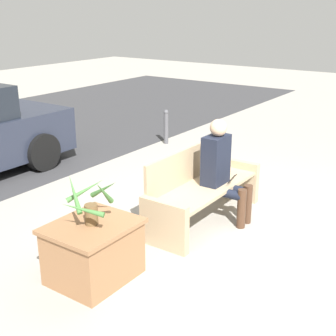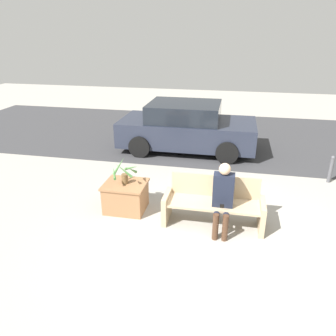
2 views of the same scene
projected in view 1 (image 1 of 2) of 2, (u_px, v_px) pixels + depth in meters
ground_plane at (231, 230)px, 5.52m from camera, size 30.00×30.00×0.00m
bench at (201, 188)px, 5.69m from camera, size 1.81×0.60×0.88m
person_seated at (222, 167)px, 5.62m from camera, size 0.36×0.57×1.25m
planter_box at (93, 250)px, 4.45m from camera, size 0.82×0.70×0.57m
potted_plant at (91, 202)px, 4.29m from camera, size 0.55×0.55×0.49m
bollard_post at (166, 126)px, 8.94m from camera, size 0.10×0.10×0.67m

